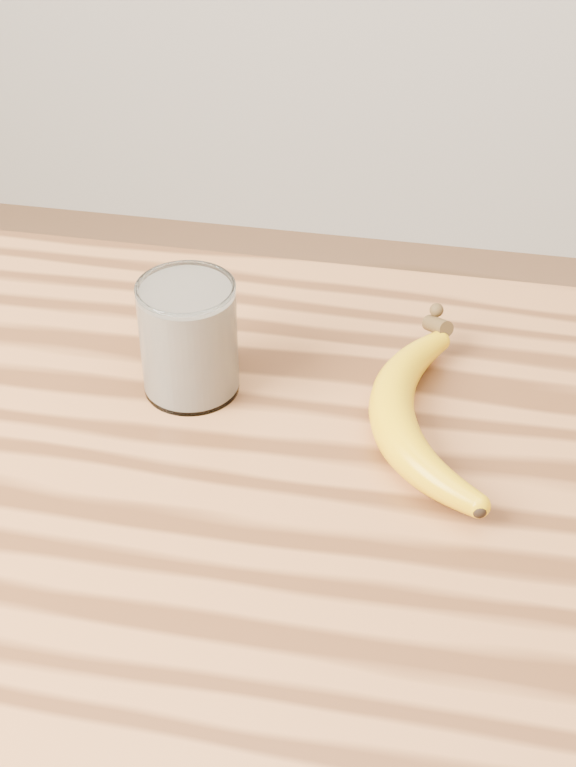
# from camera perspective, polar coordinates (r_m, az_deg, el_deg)

# --- Properties ---
(table) EXTENTS (1.20, 0.80, 0.90)m
(table) POSITION_cam_1_polar(r_m,az_deg,el_deg) (0.94, 8.95, -14.36)
(table) COLOR #A76737
(table) RESTS_ON ground
(smoothie_glass) EXTENTS (0.09, 0.09, 0.11)m
(smoothie_glass) POSITION_cam_1_polar(r_m,az_deg,el_deg) (0.96, -5.32, 2.42)
(smoothie_glass) COLOR white
(smoothie_glass) RESTS_ON table
(banana) EXTENTS (0.19, 0.35, 0.04)m
(banana) POSITION_cam_1_polar(r_m,az_deg,el_deg) (0.92, 5.51, -1.78)
(banana) COLOR #E8AC08
(banana) RESTS_ON table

